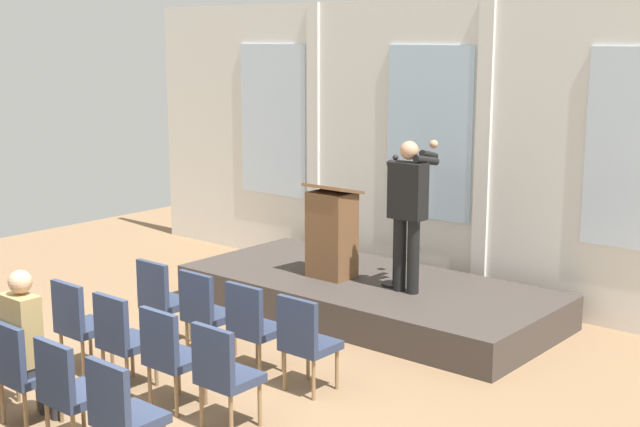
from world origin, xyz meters
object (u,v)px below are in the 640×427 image
object	(u,v)px
chair_r1_c3	(223,370)
audience_r2_c1	(28,339)
chair_r1_c1	(122,335)
speaker	(408,205)
chair_r0_c1	(205,309)
chair_r2_c2	(68,387)
chair_r2_c1	(21,367)
chair_r0_c2	(252,323)
chair_r1_c2	(170,352)
mic_stand	(394,258)
chair_r1_c0	(79,320)
lectern	(332,233)
chair_r0_c0	(161,297)
chair_r2_c3	(121,410)
chair_r0_c3	(305,338)

from	to	relation	value
chair_r1_c3	audience_r2_c1	distance (m)	1.69
chair_r1_c1	chair_r1_c3	bearing A→B (deg)	0.00
speaker	chair_r0_c1	world-z (taller)	speaker
speaker	audience_r2_c1	bearing A→B (deg)	-102.98
chair_r2_c2	chair_r2_c1	bearing A→B (deg)	180.00
chair_r2_c1	chair_r0_c2	bearing A→B (deg)	71.96
chair_r1_c1	chair_r1_c2	distance (m)	0.68
mic_stand	chair_r0_c1	bearing A→B (deg)	-107.19
chair_r1_c0	chair_r1_c1	xyz separation A→B (m)	(0.68, 0.00, 0.00)
lectern	chair_r1_c1	distance (m)	3.24
mic_stand	chair_r1_c1	world-z (taller)	mic_stand
chair_r0_c0	chair_r2_c3	xyz separation A→B (m)	(2.05, -2.10, 0.00)
lectern	chair_r0_c0	xyz separation A→B (m)	(-0.61, -2.16, -0.43)
mic_stand	chair_r2_c3	bearing A→B (deg)	-81.69
chair_r1_c2	chair_r1_c3	world-z (taller)	same
chair_r1_c3	audience_r2_c1	world-z (taller)	audience_r2_c1
chair_r2_c3	chair_r1_c2	bearing A→B (deg)	123.08
chair_r1_c2	chair_r2_c2	distance (m)	1.05
speaker	chair_r2_c1	world-z (taller)	speaker
chair_r0_c3	chair_r1_c2	distance (m)	1.25
speaker	chair_r1_c1	xyz separation A→B (m)	(-0.98, -3.28, -0.89)
speaker	chair_r0_c1	size ratio (longest dim) A/B	1.85
chair_r1_c3	chair_r2_c3	bearing A→B (deg)	-90.00
chair_r0_c3	chair_r2_c2	bearing A→B (deg)	-108.04
chair_r0_c2	chair_r1_c2	distance (m)	1.05
chair_r1_c0	chair_r1_c1	size ratio (longest dim) A/B	1.00
chair_r0_c3	chair_r1_c1	xyz separation A→B (m)	(-1.37, -1.05, 0.00)
chair_r1_c2	chair_r0_c2	bearing A→B (deg)	90.00
chair_r0_c3	chair_r2_c3	world-z (taller)	same
chair_r0_c1	chair_r1_c3	distance (m)	1.73
chair_r1_c2	chair_r1_c3	size ratio (longest dim) A/B	1.00
mic_stand	chair_r0_c0	size ratio (longest dim) A/B	1.65
speaker	chair_r2_c1	size ratio (longest dim) A/B	1.85
chair_r1_c2	chair_r2_c1	size ratio (longest dim) A/B	1.00
speaker	chair_r1_c2	bearing A→B (deg)	-95.15
chair_r1_c2	chair_r0_c3	bearing A→B (deg)	56.92
speaker	lectern	distance (m)	1.15
chair_r0_c1	chair_r0_c2	size ratio (longest dim) A/B	1.00
chair_r1_c0	chair_r1_c2	distance (m)	1.37
speaker	chair_r1_c0	xyz separation A→B (m)	(-1.66, -3.28, -0.89)
chair_r2_c1	chair_r2_c2	bearing A→B (deg)	0.00
mic_stand	chair_r0_c0	distance (m)	2.73
chair_r1_c2	audience_r2_c1	world-z (taller)	audience_r2_c1
chair_r0_c1	chair_r1_c2	xyz separation A→B (m)	(0.68, -1.05, 0.00)
chair_r0_c3	chair_r1_c1	distance (m)	1.73
chair_r1_c0	chair_r2_c2	distance (m)	1.73
chair_r0_c1	chair_r2_c3	size ratio (longest dim) A/B	1.00
speaker	chair_r2_c3	xyz separation A→B (m)	(0.39, -4.33, -0.89)
speaker	chair_r0_c1	distance (m)	2.59
chair_r0_c2	audience_r2_c1	bearing A→B (deg)	-108.69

